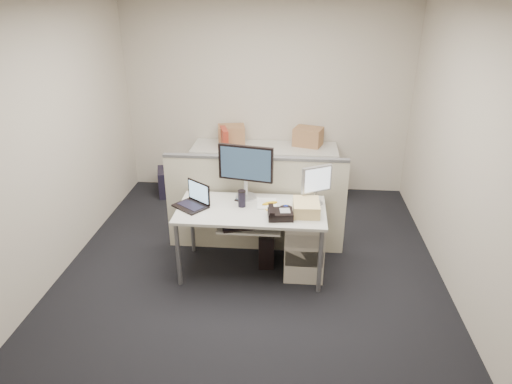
# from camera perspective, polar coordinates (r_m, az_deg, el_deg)

# --- Properties ---
(floor) EXTENTS (4.00, 4.50, 0.01)m
(floor) POSITION_cam_1_polar(r_m,az_deg,el_deg) (4.98, -0.56, -9.68)
(floor) COLOR black
(floor) RESTS_ON ground
(wall_back) EXTENTS (4.00, 0.02, 2.70)m
(wall_back) POSITION_cam_1_polar(r_m,az_deg,el_deg) (6.53, 1.33, 11.65)
(wall_back) COLOR beige
(wall_back) RESTS_ON ground
(wall_front) EXTENTS (4.00, 0.02, 2.70)m
(wall_front) POSITION_cam_1_polar(r_m,az_deg,el_deg) (2.38, -6.03, -12.73)
(wall_front) COLOR beige
(wall_front) RESTS_ON ground
(wall_left) EXTENTS (0.02, 4.50, 2.70)m
(wall_left) POSITION_cam_1_polar(r_m,az_deg,el_deg) (4.97, -24.33, 5.41)
(wall_left) COLOR beige
(wall_left) RESTS_ON ground
(wall_right) EXTENTS (0.02, 4.50, 2.70)m
(wall_right) POSITION_cam_1_polar(r_m,az_deg,el_deg) (4.63, 24.87, 4.03)
(wall_right) COLOR beige
(wall_right) RESTS_ON ground
(desk) EXTENTS (1.50, 0.75, 0.73)m
(desk) POSITION_cam_1_polar(r_m,az_deg,el_deg) (4.64, -0.59, -2.81)
(desk) COLOR #BCB9AF
(desk) RESTS_ON floor
(keyboard_tray) EXTENTS (0.62, 0.32, 0.02)m
(keyboard_tray) POSITION_cam_1_polar(r_m,az_deg,el_deg) (4.50, -0.81, -4.36)
(keyboard_tray) COLOR #BCB9AF
(keyboard_tray) RESTS_ON desk
(drawer_pedestal) EXTENTS (0.40, 0.55, 0.65)m
(drawer_pedestal) POSITION_cam_1_polar(r_m,az_deg,el_deg) (4.83, 6.03, -6.37)
(drawer_pedestal) COLOR beige
(drawer_pedestal) RESTS_ON floor
(cubicle_partition) EXTENTS (2.00, 0.06, 1.10)m
(cubicle_partition) POSITION_cam_1_polar(r_m,az_deg,el_deg) (5.09, -0.10, -1.69)
(cubicle_partition) COLOR #C0B89D
(cubicle_partition) RESTS_ON floor
(back_counter) EXTENTS (2.00, 0.60, 0.72)m
(back_counter) POSITION_cam_1_polar(r_m,az_deg,el_deg) (6.52, 1.06, 2.51)
(back_counter) COLOR beige
(back_counter) RESTS_ON floor
(monitor_main) EXTENTS (0.61, 0.33, 0.58)m
(monitor_main) POSITION_cam_1_polar(r_m,az_deg,el_deg) (4.74, -1.29, 2.50)
(monitor_main) COLOR black
(monitor_main) RESTS_ON desk
(monitor_small) EXTENTS (0.37, 0.30, 0.40)m
(monitor_small) POSITION_cam_1_polar(r_m,az_deg,el_deg) (4.68, 7.56, 0.82)
(monitor_small) COLOR #B7B7BC
(monitor_small) RESTS_ON desk
(laptop) EXTENTS (0.40, 0.39, 0.24)m
(laptop) POSITION_cam_1_polar(r_m,az_deg,el_deg) (4.64, -8.27, -0.54)
(laptop) COLOR black
(laptop) RESTS_ON desk
(trackball) EXTENTS (0.17, 0.17, 0.05)m
(trackball) POSITION_cam_1_polar(r_m,az_deg,el_deg) (4.54, 3.75, -2.25)
(trackball) COLOR black
(trackball) RESTS_ON desk
(desk_phone) EXTENTS (0.26, 0.22, 0.08)m
(desk_phone) POSITION_cam_1_polar(r_m,az_deg,el_deg) (4.42, 3.06, -2.83)
(desk_phone) COLOR black
(desk_phone) RESTS_ON desk
(paper_stack) EXTENTS (0.22, 0.27, 0.01)m
(paper_stack) POSITION_cam_1_polar(r_m,az_deg,el_deg) (4.71, 1.36, -1.45)
(paper_stack) COLOR silver
(paper_stack) RESTS_ON desk
(sticky_pad) EXTENTS (0.09, 0.09, 0.01)m
(sticky_pad) POSITION_cam_1_polar(r_m,az_deg,el_deg) (4.60, 1.64, -2.11)
(sticky_pad) COLOR yellow
(sticky_pad) RESTS_ON desk
(travel_mug) EXTENTS (0.09, 0.09, 0.16)m
(travel_mug) POSITION_cam_1_polar(r_m,az_deg,el_deg) (4.63, -1.78, -0.89)
(travel_mug) COLOR black
(travel_mug) RESTS_ON desk
(banana) EXTENTS (0.17, 0.11, 0.04)m
(banana) POSITION_cam_1_polar(r_m,az_deg,el_deg) (4.68, 1.74, -1.42)
(banana) COLOR #CD9213
(banana) RESTS_ON desk
(cellphone) EXTENTS (0.09, 0.11, 0.01)m
(cellphone) POSITION_cam_1_polar(r_m,az_deg,el_deg) (4.80, -2.15, -0.89)
(cellphone) COLOR black
(cellphone) RESTS_ON desk
(manila_folders) EXTENTS (0.27, 0.34, 0.12)m
(manila_folders) POSITION_cam_1_polar(r_m,az_deg,el_deg) (4.52, 6.29, -1.93)
(manila_folders) COLOR tan
(manila_folders) RESTS_ON desk
(keyboard) EXTENTS (0.45, 0.27, 0.02)m
(keyboard) POSITION_cam_1_polar(r_m,az_deg,el_deg) (4.46, -1.51, -4.31)
(keyboard) COLOR black
(keyboard) RESTS_ON keyboard_tray
(pc_tower_desk) EXTENTS (0.20, 0.42, 0.38)m
(pc_tower_desk) POSITION_cam_1_polar(r_m,az_deg,el_deg) (5.04, 1.26, -6.66)
(pc_tower_desk) COLOR black
(pc_tower_desk) RESTS_ON floor
(pc_tower_spare_dark) EXTENTS (0.27, 0.44, 0.38)m
(pc_tower_spare_dark) POSITION_cam_1_polar(r_m,az_deg,el_deg) (6.75, -11.39, 1.24)
(pc_tower_spare_dark) COLOR black
(pc_tower_spare_dark) RESTS_ON floor
(pc_tower_spare_silver) EXTENTS (0.21, 0.45, 0.41)m
(pc_tower_spare_silver) POSITION_cam_1_polar(r_m,az_deg,el_deg) (6.88, -9.77, 1.92)
(pc_tower_spare_silver) COLOR #B7B7BC
(pc_tower_spare_silver) RESTS_ON floor
(cardboard_box_left) EXTENTS (0.41, 0.34, 0.28)m
(cardboard_box_left) POSITION_cam_1_polar(r_m,az_deg,el_deg) (6.51, -3.10, 7.11)
(cardboard_box_left) COLOR #AB734C
(cardboard_box_left) RESTS_ON back_counter
(cardboard_box_right) EXTENTS (0.45, 0.39, 0.27)m
(cardboard_box_right) POSITION_cam_1_polar(r_m,az_deg,el_deg) (6.46, 6.52, 6.81)
(cardboard_box_right) COLOR #AB734C
(cardboard_box_right) RESTS_ON back_counter
(red_binder) EXTENTS (0.16, 0.33, 0.30)m
(red_binder) POSITION_cam_1_polar(r_m,az_deg,el_deg) (6.32, -3.98, 6.64)
(red_binder) COLOR maroon
(red_binder) RESTS_ON back_counter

